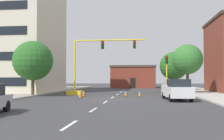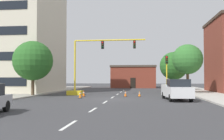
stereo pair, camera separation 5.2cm
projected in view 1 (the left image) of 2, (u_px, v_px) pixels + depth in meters
The scene contains 22 objects.
ground_plane at pixel (110, 99), 25.06m from camera, with size 160.00×160.00×0.00m, color #38383A.
sidewalk_left at pixel (29, 93), 34.40m from camera, with size 6.00×56.00×0.14m, color #9E998E.
sidewalk_right at pixel (213, 94), 31.61m from camera, with size 6.00×56.00×0.14m, color #B2ADA3.
lane_stripe_seg_0 at pixel (70, 125), 11.17m from camera, with size 0.16×2.40×0.01m, color silver.
lane_stripe_seg_1 at pixel (93, 110), 16.63m from camera, with size 0.16×2.40×0.01m, color silver.
lane_stripe_seg_2 at pixel (105, 102), 22.09m from camera, with size 0.16×2.40×0.01m, color silver.
lane_stripe_seg_3 at pixel (113, 97), 27.55m from camera, with size 0.16×2.40×0.01m, color silver.
lane_stripe_seg_4 at pixel (117, 94), 33.00m from camera, with size 0.16×2.40×0.01m, color silver.
lane_stripe_seg_5 at pixel (121, 92), 38.46m from camera, with size 0.16×2.40×0.01m, color silver.
lane_stripe_seg_6 at pixel (124, 90), 43.92m from camera, with size 0.16×2.40×0.01m, color silver.
building_tall_left at pixel (9, 38), 39.06m from camera, with size 14.54×13.01×16.59m.
building_brick_center at pixel (134, 77), 58.72m from camera, with size 9.95×9.89×4.91m.
traffic_signal_gantry at pixel (85, 77), 31.49m from camera, with size 9.60×1.20×6.83m.
traffic_light_pole_right at pixel (167, 66), 30.81m from camera, with size 0.32×0.47×4.80m.
tree_right_mid at pixel (187, 59), 34.00m from camera, with size 4.01×4.01×6.62m.
tree_right_far at pixel (174, 66), 43.31m from camera, with size 4.76×4.76×6.57m.
tree_left_near at pixel (33, 61), 29.53m from camera, with size 4.59×4.59×6.40m.
pickup_truck_white at pixel (176, 90), 24.13m from camera, with size 2.44×5.55×1.99m.
traffic_cone_roadside_a at pixel (80, 94), 26.53m from camera, with size 0.36×0.36×0.78m.
traffic_cone_roadside_b at pixel (140, 94), 28.70m from camera, with size 0.36×0.36×0.62m.
traffic_cone_roadside_c at pixel (125, 94), 28.68m from camera, with size 0.36×0.36×0.68m.
traffic_cone_roadside_d at pixel (84, 93), 28.85m from camera, with size 0.36×0.36×0.71m.
Camera 1 is at (3.16, -24.95, 2.04)m, focal length 40.92 mm.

